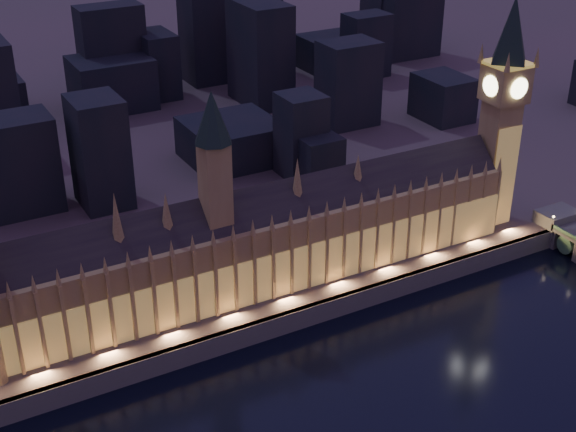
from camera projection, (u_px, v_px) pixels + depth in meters
ground_plane at (358, 394)px, 254.89m from camera, size 2000.00×2000.00×0.00m
north_bank at (8, 29)px, 657.37m from camera, size 2000.00×960.00×8.00m
embankment_wall at (295, 320)px, 284.94m from camera, size 2000.00×2.50×8.00m
palace_of_westminster at (266, 240)px, 290.77m from camera, size 202.00×22.04×78.00m
elizabeth_tower at (504, 93)px, 320.29m from camera, size 18.00×18.00×101.78m
city_backdrop at (169, 78)px, 447.34m from camera, size 475.24×215.63×73.88m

